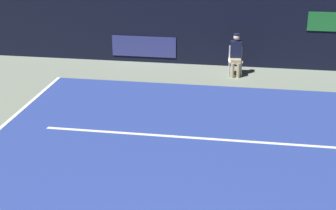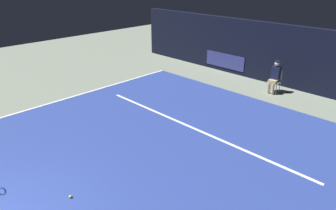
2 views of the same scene
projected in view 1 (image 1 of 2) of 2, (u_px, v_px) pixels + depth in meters
name	position (u px, v px, depth m)	size (l,w,h in m)	color
ground_plane	(211.00, 185.00, 9.11)	(32.32, 32.32, 0.00)	gray
court_surface	(211.00, 185.00, 9.11)	(10.42, 11.15, 0.01)	navy
line_service	(218.00, 140.00, 10.89)	(8.13, 0.10, 0.01)	white
back_wall	(231.00, 27.00, 15.79)	(16.51, 0.33, 2.60)	black
line_judge_on_chair	(236.00, 54.00, 14.98)	(0.47, 0.55, 1.32)	white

